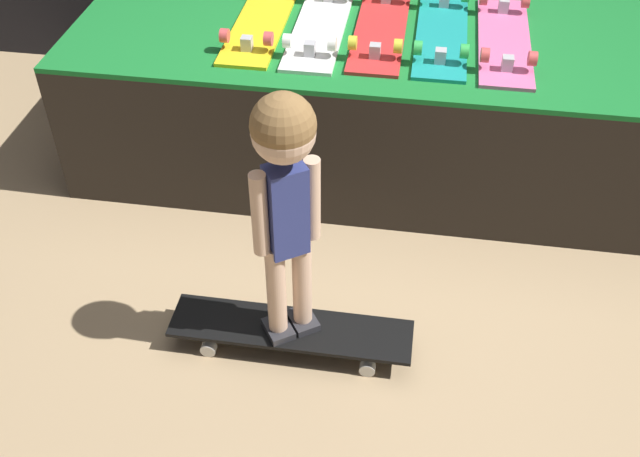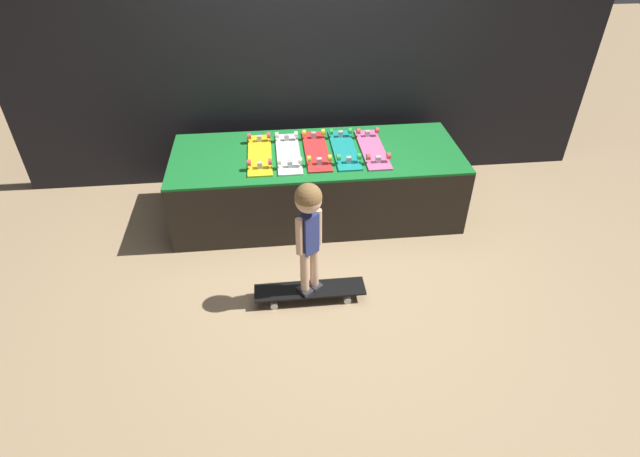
# 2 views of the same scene
# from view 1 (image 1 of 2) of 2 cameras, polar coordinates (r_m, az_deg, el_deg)

# --- Properties ---
(ground_plane) EXTENTS (16.00, 16.00, 0.00)m
(ground_plane) POSITION_cam_1_polar(r_m,az_deg,el_deg) (2.88, 2.87, -1.45)
(ground_plane) COLOR tan
(display_rack) EXTENTS (2.43, 0.94, 0.60)m
(display_rack) POSITION_cam_1_polar(r_m,az_deg,el_deg) (3.17, 4.31, 9.78)
(display_rack) COLOR black
(display_rack) RESTS_ON ground_plane
(skateboard_yellow_on_rack) EXTENTS (0.20, 0.72, 0.09)m
(skateboard_yellow_on_rack) POSITION_cam_1_polar(r_m,az_deg,el_deg) (3.08, -4.54, 15.51)
(skateboard_yellow_on_rack) COLOR yellow
(skateboard_yellow_on_rack) RESTS_ON display_rack
(skateboard_white_on_rack) EXTENTS (0.20, 0.72, 0.09)m
(skateboard_white_on_rack) POSITION_cam_1_polar(r_m,az_deg,el_deg) (3.03, -0.02, 15.21)
(skateboard_white_on_rack) COLOR white
(skateboard_white_on_rack) RESTS_ON display_rack
(skateboard_red_on_rack) EXTENTS (0.20, 0.72, 0.09)m
(skateboard_red_on_rack) POSITION_cam_1_polar(r_m,az_deg,el_deg) (3.03, 4.64, 15.03)
(skateboard_red_on_rack) COLOR red
(skateboard_red_on_rack) RESTS_ON display_rack
(skateboard_teal_on_rack) EXTENTS (0.20, 0.72, 0.09)m
(skateboard_teal_on_rack) POSITION_cam_1_polar(r_m,az_deg,el_deg) (3.02, 9.27, 14.57)
(skateboard_teal_on_rack) COLOR teal
(skateboard_teal_on_rack) RESTS_ON display_rack
(skateboard_pink_on_rack) EXTENTS (0.20, 0.72, 0.09)m
(skateboard_pink_on_rack) POSITION_cam_1_polar(r_m,az_deg,el_deg) (3.02, 13.88, 13.89)
(skateboard_pink_on_rack) COLOR pink
(skateboard_pink_on_rack) RESTS_ON display_rack
(skateboard_on_floor) EXTENTS (0.80, 0.19, 0.09)m
(skateboard_on_floor) POSITION_cam_1_polar(r_m,az_deg,el_deg) (2.49, -2.22, -7.77)
(skateboard_on_floor) COLOR black
(skateboard_on_floor) RESTS_ON ground_plane
(child) EXTENTS (0.20, 0.18, 0.88)m
(child) POSITION_cam_1_polar(r_m,az_deg,el_deg) (2.05, -2.68, 3.81)
(child) COLOR #2D2D33
(child) RESTS_ON skateboard_on_floor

